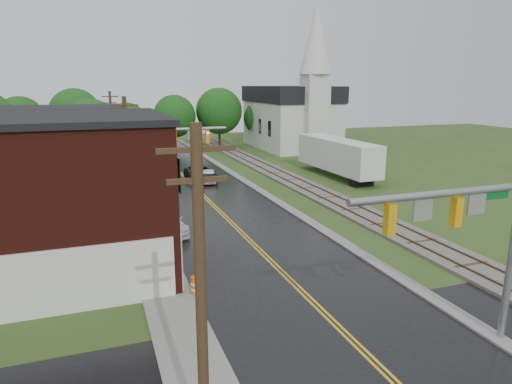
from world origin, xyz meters
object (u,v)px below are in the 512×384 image
tree_left_e (93,128)px  semi_trailer (338,155)px  suv_dark (201,174)px  traffic_signal_near (472,224)px  sedan_silver (207,177)px  construction_barrel (196,286)px  brick_building (24,199)px  tree_left_c (40,138)px  traffic_signal_far (165,145)px  utility_pole_a (201,301)px  utility_pole_b (128,160)px  church (294,110)px  pickup_white (165,222)px  utility_pole_c (112,130)px

tree_left_e → semi_trailer: (24.37, -13.47, -2.43)m
suv_dark → traffic_signal_near: bearing=-89.0°
sedan_silver → construction_barrel: (-6.55, -24.39, -0.17)m
brick_building → tree_left_c: size_ratio=1.87×
traffic_signal_far → brick_building: bearing=-126.9°
tree_left_c → traffic_signal_near: bearing=-65.4°
brick_building → utility_pole_a: (5.68, -15.00, 0.57)m
brick_building → tree_left_e: 31.12m
utility_pole_b → tree_left_e: (-2.05, 23.90, 0.09)m
brick_building → sedan_silver: brick_building is taller
church → utility_pole_b: 41.55m
sedan_silver → semi_trailer: (13.85, -1.85, 1.76)m
brick_building → suv_dark: (13.70, 20.20, -3.40)m
utility_pole_b → suv_dark: bearing=58.7°
church → pickup_white: (-24.80, -34.00, -5.10)m
traffic_signal_far → tree_left_c: size_ratio=0.96×
suv_dark → semi_trailer: semi_trailer is taller
utility_pole_b → utility_pole_c: size_ratio=1.00×
brick_building → utility_pole_c: bearing=78.9°
tree_left_c → brick_building: bearing=-86.9°
utility_pole_a → pickup_white: 20.24m
semi_trailer → utility_pole_a: bearing=-124.5°
traffic_signal_far → semi_trailer: bearing=15.9°
suv_dark → pickup_white: suv_dark is taller
traffic_signal_near → sedan_silver: size_ratio=1.96×
brick_building → semi_trailer: (28.01, 17.42, -1.77)m
utility_pole_c → utility_pole_a: bearing=-90.0°
traffic_signal_near → pickup_white: traffic_signal_near is taller
utility_pole_a → pickup_white: bearing=84.2°
brick_building → tree_left_c: bearing=93.1°
traffic_signal_near → sedan_silver: 32.62m
traffic_signal_near → sedan_silver: bearing=93.2°
traffic_signal_near → utility_pole_c: utility_pole_c is taller
church → utility_pole_a: size_ratio=2.22×
utility_pole_a → construction_barrel: bearing=79.0°
sedan_silver → semi_trailer: bearing=-1.2°
brick_building → traffic_signal_near: size_ratio=1.95×
traffic_signal_far → pickup_white: traffic_signal_far is taller
tree_left_c → tree_left_e: size_ratio=0.94×
tree_left_e → semi_trailer: size_ratio=0.63×
utility_pole_b → pickup_white: size_ratio=1.77×
suv_dark → brick_building: bearing=-127.0°
utility_pole_b → construction_barrel: (1.92, -12.11, -4.27)m
tree_left_e → sedan_silver: tree_left_e is taller
utility_pole_b → semi_trailer: size_ratio=0.69×
church → pickup_white: 42.39m
semi_trailer → suv_dark: bearing=169.0°
church → utility_pole_c: bearing=-160.0°
utility_pole_b → utility_pole_c: same height
pickup_white → traffic_signal_near: bearing=-72.8°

